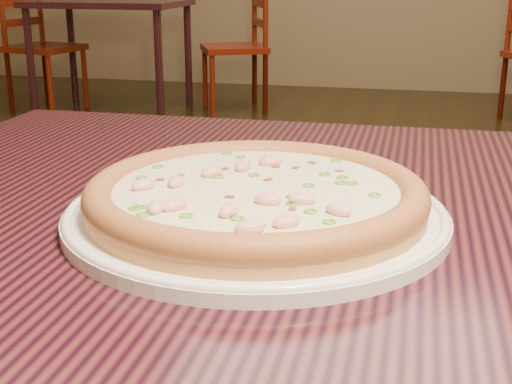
% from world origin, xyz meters
% --- Properties ---
extents(hero_table, '(1.20, 0.80, 0.75)m').
position_xyz_m(hero_table, '(0.29, -0.77, 0.65)').
color(hero_table, black).
rests_on(hero_table, ground).
extents(plate, '(0.36, 0.36, 0.02)m').
position_xyz_m(plate, '(0.17, -0.82, 0.76)').
color(plate, white).
rests_on(plate, hero_table).
extents(pizza, '(0.32, 0.32, 0.03)m').
position_xyz_m(pizza, '(0.17, -0.82, 0.78)').
color(pizza, '#C18447').
rests_on(pizza, plate).
extents(bg_table_left, '(1.00, 0.70, 0.75)m').
position_xyz_m(bg_table_left, '(-1.76, 3.17, 0.65)').
color(bg_table_left, black).
rests_on(bg_table_left, ground).
extents(chair_a, '(0.51, 0.51, 0.95)m').
position_xyz_m(chair_a, '(-2.27, 3.11, 0.44)').
color(chair_a, '#601506').
rests_on(chair_a, ground).
extents(chair_b, '(0.56, 0.56, 0.95)m').
position_xyz_m(chair_b, '(-0.89, 3.38, 0.44)').
color(chair_b, '#601506').
rests_on(chair_b, ground).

